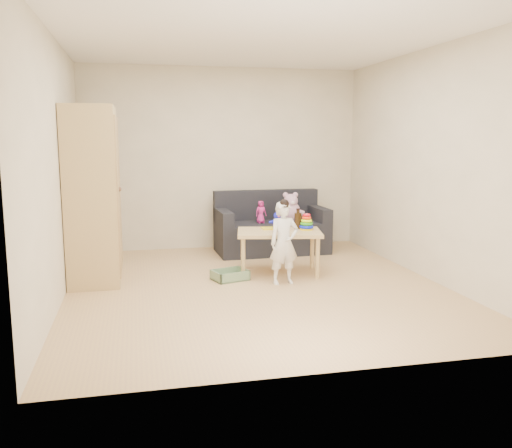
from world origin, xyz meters
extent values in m
plane|color=tan|center=(0.00, 0.00, 0.00)|extent=(4.50, 4.50, 0.00)
plane|color=white|center=(0.00, 0.00, 2.60)|extent=(4.50, 4.50, 0.00)
plane|color=beige|center=(0.00, 2.25, 1.30)|extent=(4.00, 0.00, 4.00)
plane|color=beige|center=(0.00, -2.25, 1.30)|extent=(4.00, 0.00, 4.00)
plane|color=beige|center=(-2.00, 0.00, 1.30)|extent=(0.00, 4.50, 4.50)
plane|color=beige|center=(2.00, 0.00, 1.30)|extent=(0.00, 4.50, 4.50)
cube|color=tan|center=(-1.72, 0.73, 0.97)|extent=(0.54, 1.08, 1.95)
cube|color=black|center=(0.60, 1.71, 0.22)|extent=(1.56, 0.81, 0.43)
cube|color=#D7BA76|center=(0.39, 0.52, 0.26)|extent=(1.08, 0.80, 0.51)
imported|color=silver|center=(0.32, 0.06, 0.45)|extent=(0.35, 0.26, 0.89)
imported|color=#EA2B95|center=(0.43, 1.65, 0.58)|extent=(0.17, 0.13, 0.31)
cylinder|color=yellow|center=(0.73, 0.52, 0.52)|extent=(0.16, 0.16, 0.02)
cylinder|color=silver|center=(0.73, 0.52, 0.62)|extent=(0.02, 0.02, 0.19)
torus|color=#0C1ECC|center=(0.73, 0.52, 0.55)|extent=(0.17, 0.17, 0.04)
torus|color=#2C9016|center=(0.73, 0.52, 0.59)|extent=(0.15, 0.15, 0.04)
torus|color=#D3FE0D|center=(0.73, 0.52, 0.63)|extent=(0.13, 0.13, 0.04)
torus|color=#EF360C|center=(0.73, 0.52, 0.66)|extent=(0.11, 0.11, 0.03)
torus|color=red|center=(0.73, 0.52, 0.69)|extent=(0.09, 0.09, 0.03)
cylinder|color=black|center=(0.66, 0.64, 0.61)|extent=(0.08, 0.08, 0.19)
cylinder|color=black|center=(0.66, 0.64, 0.72)|extent=(0.04, 0.04, 0.05)
cylinder|color=black|center=(0.66, 0.64, 0.75)|extent=(0.05, 0.05, 0.02)
cube|color=yellow|center=(0.31, 0.68, 0.52)|extent=(0.18, 0.18, 0.01)
camera|label=1|loc=(-1.25, -5.58, 1.61)|focal=38.00mm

